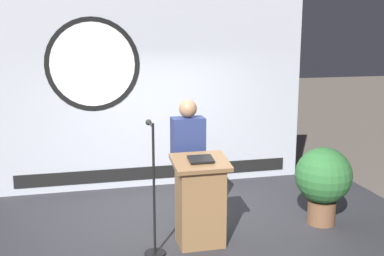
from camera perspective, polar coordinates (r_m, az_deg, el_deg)
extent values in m
plane|color=#6B6056|center=(6.32, -1.33, -14.43)|extent=(40.00, 40.00, 0.00)
cube|color=#333338|center=(6.26, -1.34, -13.20)|extent=(6.40, 4.00, 0.30)
cube|color=#B2B7C1|center=(7.54, -4.44, 5.30)|extent=(4.87, 0.10, 3.30)
cylinder|color=black|center=(7.36, -11.74, 7.43)|extent=(1.41, 0.02, 1.41)
cylinder|color=white|center=(7.36, -11.74, 7.42)|extent=(1.26, 0.02, 1.26)
cube|color=black|center=(7.77, -4.21, -5.27)|extent=(4.38, 0.02, 0.20)
cube|color=olive|center=(5.62, 0.98, -9.15)|extent=(0.52, 0.40, 0.96)
cube|color=olive|center=(5.46, 1.00, -4.12)|extent=(0.64, 0.50, 0.13)
cube|color=black|center=(5.43, 1.05, -3.72)|extent=(0.28, 0.20, 0.06)
cylinder|color=black|center=(6.07, -0.48, -8.03)|extent=(0.26, 0.26, 0.87)
cube|color=navy|center=(5.87, -0.49, -1.44)|extent=(0.40, 0.24, 0.56)
sphere|color=#997051|center=(5.79, -0.49, 2.32)|extent=(0.22, 0.22, 0.22)
cylinder|color=black|center=(5.57, -4.43, -14.67)|extent=(0.24, 0.24, 0.02)
cylinder|color=black|center=(5.28, -4.55, -7.45)|extent=(0.03, 0.03, 1.51)
cylinder|color=black|center=(5.25, -4.95, 0.37)|extent=(0.02, 0.31, 0.02)
sphere|color=#262626|center=(5.40, -5.20, 0.68)|extent=(0.07, 0.07, 0.07)
cylinder|color=brown|center=(6.53, 15.15, -9.66)|extent=(0.36, 0.36, 0.30)
sphere|color=#2D6B33|center=(6.37, 15.39, -5.46)|extent=(0.72, 0.72, 0.72)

